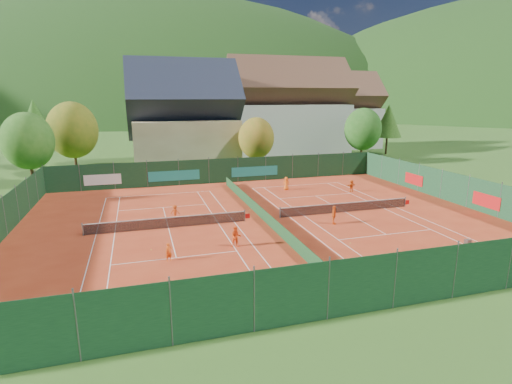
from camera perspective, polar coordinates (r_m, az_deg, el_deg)
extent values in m
plane|color=#2D581B|center=(34.59, 0.95, -4.00)|extent=(600.00, 600.00, 0.00)
cube|color=#AE3419|center=(34.59, 0.95, -3.96)|extent=(40.00, 32.00, 0.01)
cube|color=white|center=(44.60, -13.60, -0.33)|extent=(10.97, 0.06, 0.00)
cube|color=white|center=(22.23, -9.90, -14.51)|extent=(10.97, 0.06, 0.00)
cube|color=white|center=(33.30, -21.88, -5.65)|extent=(0.06, 23.77, 0.00)
cube|color=white|center=(33.95, -3.11, -4.30)|extent=(0.06, 23.77, 0.00)
cube|color=white|center=(33.19, -19.52, -5.51)|extent=(0.06, 23.77, 0.00)
cube|color=white|center=(33.67, -5.39, -4.50)|extent=(0.06, 23.77, 0.00)
cube|color=white|center=(39.30, -13.14, -2.16)|extent=(8.23, 0.06, 0.00)
cube|color=white|center=(27.18, -11.32, -9.20)|extent=(8.23, 0.06, 0.00)
cube|color=white|center=(33.17, -12.40, -5.04)|extent=(0.06, 12.80, 0.00)
cube|color=white|center=(48.05, 5.79, 0.97)|extent=(10.97, 0.06, 0.00)
cube|color=white|center=(28.52, 24.40, -9.09)|extent=(10.97, 0.06, 0.00)
cube|color=white|center=(35.39, 4.84, -3.58)|extent=(0.06, 23.77, 0.00)
cube|color=white|center=(40.58, 19.44, -2.09)|extent=(0.06, 23.77, 0.00)
cube|color=white|center=(35.90, 6.88, -3.39)|extent=(0.06, 23.77, 0.00)
cube|color=white|center=(39.81, 17.83, -2.26)|extent=(0.06, 23.77, 0.00)
cube|color=white|center=(43.17, 8.54, -0.55)|extent=(8.23, 0.06, 0.00)
cube|color=white|center=(32.53, 18.12, -5.78)|extent=(8.23, 0.06, 0.00)
cube|color=white|center=(37.68, 12.64, -2.81)|extent=(0.06, 12.80, 0.00)
cylinder|color=#59595B|center=(33.26, -23.53, -4.93)|extent=(0.10, 0.10, 1.02)
cylinder|color=#59595B|center=(34.01, -1.62, -3.38)|extent=(0.10, 0.10, 1.02)
cube|color=black|center=(33.04, -12.44, -4.30)|extent=(12.80, 0.02, 0.86)
cube|color=white|center=(32.91, -12.47, -3.59)|extent=(12.80, 0.04, 0.06)
cube|color=red|center=(34.09, -1.22, -3.44)|extent=(0.40, 0.04, 0.40)
cylinder|color=#59595B|center=(34.94, 3.46, -2.94)|extent=(0.10, 0.10, 1.02)
cylinder|color=#59595B|center=(41.00, 20.53, -1.31)|extent=(0.10, 0.10, 1.02)
cube|color=black|center=(37.56, 12.68, -2.15)|extent=(12.80, 0.02, 0.86)
cube|color=white|center=(37.45, 12.71, -1.52)|extent=(12.80, 0.04, 0.06)
cube|color=red|center=(41.16, 20.80, -1.36)|extent=(0.40, 0.04, 0.40)
cube|color=#153A1B|center=(34.44, 0.95, -3.17)|extent=(0.03, 28.80, 1.00)
cube|color=#13361D|center=(49.29, -4.66, 3.07)|extent=(40.00, 0.04, 3.00)
cube|color=teal|center=(48.44, -11.60, 2.29)|extent=(6.00, 0.03, 1.20)
cube|color=teal|center=(50.25, -0.17, 2.97)|extent=(6.00, 0.03, 1.20)
cube|color=silver|center=(48.44, -21.06, 1.66)|extent=(4.00, 0.03, 1.20)
cube|color=#153C20|center=(20.42, 14.96, -12.76)|extent=(40.00, 0.04, 3.00)
cube|color=#153C21|center=(44.34, 26.43, 0.52)|extent=(0.04, 32.00, 3.00)
cube|color=#B21414|center=(41.62, 30.02, -1.09)|extent=(0.03, 3.00, 1.20)
cube|color=#B21414|center=(48.80, 21.61, 1.70)|extent=(0.03, 3.00, 1.20)
cube|color=beige|center=(62.23, -10.14, 6.94)|extent=(15.00, 12.00, 7.00)
cube|color=#1E2333|center=(61.85, -10.39, 12.93)|extent=(16.20, 12.00, 12.00)
cube|color=silver|center=(72.52, 4.50, 8.80)|extent=(20.00, 11.00, 9.00)
cube|color=brown|center=(72.29, 4.61, 14.54)|extent=(21.60, 11.00, 11.00)
cube|color=silver|center=(85.62, 11.42, 8.96)|extent=(16.00, 10.00, 8.00)
cube|color=brown|center=(85.39, 11.63, 13.31)|extent=(17.28, 10.00, 10.00)
cylinder|color=#4A2B1A|center=(53.60, -29.32, 2.11)|extent=(0.36, 0.36, 2.80)
ellipsoid|color=#2B601B|center=(53.07, -29.81, 6.34)|extent=(5.72, 5.72, 6.58)
cylinder|color=#4A2A1A|center=(58.67, -24.31, 3.67)|extent=(0.36, 0.36, 3.15)
ellipsoid|color=olive|center=(58.17, -24.74, 8.03)|extent=(6.44, 6.44, 7.40)
cylinder|color=#4A2B1A|center=(67.49, -28.54, 4.51)|extent=(0.36, 0.36, 3.50)
cone|color=#265919|center=(67.04, -29.02, 8.73)|extent=(5.60, 5.60, 6.50)
cylinder|color=#472F19|center=(56.53, 0.04, 4.18)|extent=(0.36, 0.36, 2.45)
ellipsoid|color=olive|center=(56.07, 0.04, 7.71)|extent=(5.01, 5.01, 5.76)
cylinder|color=#4B2E1A|center=(65.65, 14.81, 5.19)|extent=(0.36, 0.36, 2.80)
ellipsoid|color=#215618|center=(65.22, 15.02, 8.66)|extent=(5.72, 5.72, 6.58)
cylinder|color=#442C18|center=(77.70, 18.12, 6.32)|extent=(0.36, 0.36, 3.15)
cone|color=#2D5B1A|center=(77.32, 18.36, 9.63)|extent=(5.04, 5.04, 5.85)
cylinder|color=#422617|center=(80.46, 10.14, 7.13)|extent=(0.36, 0.36, 3.50)
ellipsoid|color=brown|center=(80.08, 10.29, 10.68)|extent=(7.15, 7.15, 8.22)
ellipsoid|color=black|center=(336.21, -13.02, 4.12)|extent=(440.00, 440.00, 242.00)
ellipsoid|color=black|center=(337.52, 31.54, 3.15)|extent=(380.00, 380.00, 220.40)
cylinder|color=slate|center=(31.40, 27.96, -6.67)|extent=(0.02, 0.02, 0.80)
cylinder|color=slate|center=(31.61, 28.35, -6.59)|extent=(0.02, 0.02, 0.80)
cylinder|color=slate|center=(31.60, 27.58, -6.51)|extent=(0.02, 0.02, 0.80)
cylinder|color=slate|center=(31.80, 27.97, -6.43)|extent=(0.02, 0.02, 0.80)
cube|color=slate|center=(31.56, 27.99, -6.29)|extent=(0.34, 0.34, 0.30)
ellipsoid|color=#CCD833|center=(31.55, 28.00, -6.24)|extent=(0.28, 0.28, 0.16)
sphere|color=#CCD833|center=(28.85, -14.73, -7.98)|extent=(0.07, 0.07, 0.07)
sphere|color=#CCD833|center=(29.90, 13.31, -7.12)|extent=(0.07, 0.07, 0.07)
sphere|color=#CCD833|center=(37.38, -0.84, -2.57)|extent=(0.07, 0.07, 0.07)
imported|color=#E75614|center=(26.58, -12.36, -8.37)|extent=(0.52, 0.41, 1.23)
imported|color=#F74E15|center=(28.27, -2.87, -6.40)|extent=(0.82, 0.69, 1.53)
imported|color=#D14312|center=(35.41, -11.49, -2.79)|extent=(0.88, 0.65, 1.22)
imported|color=#E55414|center=(33.77, 11.07, -3.25)|extent=(0.76, 1.00, 1.58)
imported|color=orange|center=(45.36, 4.34, 1.22)|extent=(0.83, 0.64, 1.53)
imported|color=#D95213|center=(45.66, 13.47, 0.86)|extent=(1.33, 0.68, 1.37)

